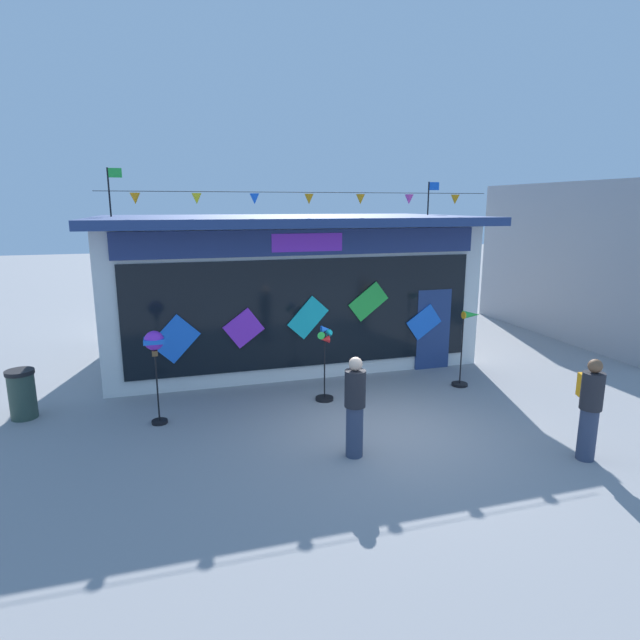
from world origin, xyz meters
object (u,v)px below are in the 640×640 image
person_mid_plaza (590,407)px  trash_bin (22,394)px  kite_shop_building (284,285)px  wind_spinner_far_left (155,349)px  wind_spinner_center_left (466,340)px  person_near_camera (355,406)px  wind_spinner_left (325,357)px

person_mid_plaza → trash_bin: bearing=173.1°
kite_shop_building → wind_spinner_far_left: kite_shop_building is taller
wind_spinner_center_left → person_mid_plaza: 3.68m
person_near_camera → trash_bin: 6.46m
person_near_camera → wind_spinner_left: bearing=-75.8°
person_near_camera → wind_spinner_center_left: bearing=-124.6°
wind_spinner_far_left → person_near_camera: (3.07, -2.27, -0.60)m
kite_shop_building → wind_spinner_far_left: 5.24m
wind_spinner_left → wind_spinner_center_left: size_ratio=0.94×
wind_spinner_center_left → person_near_camera: bearing=-144.8°
person_mid_plaza → trash_bin: (-9.11, 4.42, -0.40)m
wind_spinner_center_left → kite_shop_building: bearing=131.4°
wind_spinner_far_left → wind_spinner_center_left: size_ratio=1.03×
wind_spinner_far_left → wind_spinner_left: (3.33, 0.25, -0.51)m
wind_spinner_far_left → wind_spinner_center_left: wind_spinner_far_left is taller
wind_spinner_left → wind_spinner_center_left: bearing=0.2°
kite_shop_building → person_near_camera: bearing=-92.4°
kite_shop_building → person_mid_plaza: (3.28, -7.43, -1.01)m
wind_spinner_far_left → wind_spinner_center_left: 6.66m
wind_spinner_left → wind_spinner_center_left: (3.32, 0.01, 0.11)m
person_near_camera → trash_bin: bearing=-10.3°
wind_spinner_far_left → person_near_camera: wind_spinner_far_left is taller
wind_spinner_left → person_mid_plaza: size_ratio=0.97×
person_mid_plaza → trash_bin: 10.13m
person_near_camera → kite_shop_building: bearing=-72.2°
trash_bin → wind_spinner_center_left: bearing=-4.7°
kite_shop_building → wind_spinner_far_left: size_ratio=5.24×
trash_bin → person_near_camera: bearing=-30.5°
wind_spinner_center_left → wind_spinner_left: bearing=-179.8°
kite_shop_building → trash_bin: bearing=-152.6°
wind_spinner_left → wind_spinner_center_left: wind_spinner_center_left is taller
wind_spinner_far_left → kite_shop_building: bearing=50.4°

